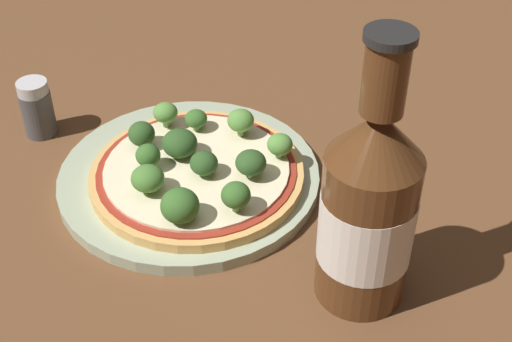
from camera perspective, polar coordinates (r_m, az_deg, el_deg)
ground_plane at (r=0.68m, az=-5.46°, el=-1.35°), size 3.00×3.00×0.00m
plate at (r=0.69m, az=-5.42°, el=-0.47°), size 0.25×0.25×0.01m
pizza at (r=0.67m, az=-4.74°, el=-0.09°), size 0.20×0.20×0.01m
broccoli_floret_0 at (r=0.63m, az=-8.66°, el=-0.61°), size 0.03×0.03×0.03m
broccoli_floret_1 at (r=0.67m, az=-6.12°, el=2.22°), size 0.03×0.03×0.03m
broccoli_floret_2 at (r=0.60m, az=-6.11°, el=-2.78°), size 0.03×0.03×0.03m
broccoli_floret_3 at (r=0.69m, az=-1.24°, el=4.04°), size 0.03×0.03×0.03m
broccoli_floret_4 at (r=0.65m, az=-4.19°, el=0.62°), size 0.03×0.03×0.02m
broccoli_floret_5 at (r=0.64m, az=-0.42°, el=0.65°), size 0.03×0.03×0.03m
broccoli_floret_6 at (r=0.71m, az=-5.15°, el=4.18°), size 0.02×0.02×0.02m
broccoli_floret_7 at (r=0.69m, az=-9.14°, el=2.94°), size 0.03×0.03×0.03m
broccoli_floret_8 at (r=0.61m, az=-1.62°, el=-1.96°), size 0.03×0.03×0.03m
broccoli_floret_9 at (r=0.67m, az=1.92°, el=2.12°), size 0.02×0.02×0.02m
broccoli_floret_10 at (r=0.71m, az=-7.26°, el=4.63°), size 0.02×0.02×0.03m
broccoli_floret_11 at (r=0.66m, az=-8.63°, el=1.22°), size 0.02×0.02×0.03m
beer_bottle at (r=0.53m, az=8.98°, el=-2.95°), size 0.07×0.07×0.23m
pepper_shaker at (r=0.77m, az=-17.12°, el=4.81°), size 0.03×0.03×0.06m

